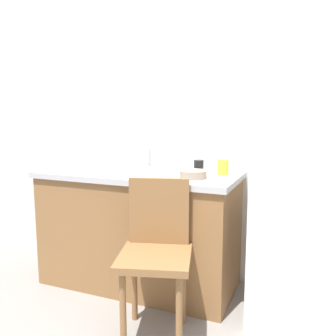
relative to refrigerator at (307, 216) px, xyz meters
name	(u,v)px	position (x,y,z in m)	size (l,w,h in m)	color
back_wall	(209,107)	(-0.74, 0.36, 0.67)	(4.80, 0.10, 2.63)	silver
cabinet_base	(139,231)	(-1.15, 0.01, -0.25)	(1.40, 0.60, 0.81)	olive
countertop	(139,175)	(-1.15, 0.01, 0.18)	(1.44, 0.64, 0.04)	#B7B7BC
faucet	(146,151)	(-1.21, 0.26, 0.32)	(0.02, 0.02, 0.24)	#B7B7BC
refrigerator	(307,216)	(0.00, 0.00, 0.00)	(0.62, 0.62, 1.30)	white
chair	(156,249)	(-0.79, -0.49, -0.15)	(0.49, 0.49, 0.89)	olive
dish_tray	(90,166)	(-1.55, -0.01, 0.22)	(0.28, 0.20, 0.05)	white
terracotta_bowl	(193,174)	(-0.71, -0.08, 0.22)	(0.18, 0.18, 0.05)	gray
cup_black	(199,166)	(-0.74, 0.13, 0.25)	(0.07, 0.07, 0.09)	black
cup_yellow	(223,167)	(-0.56, 0.11, 0.25)	(0.08, 0.08, 0.11)	yellow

